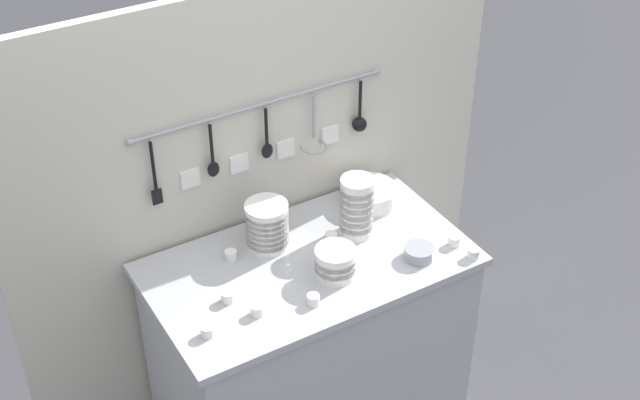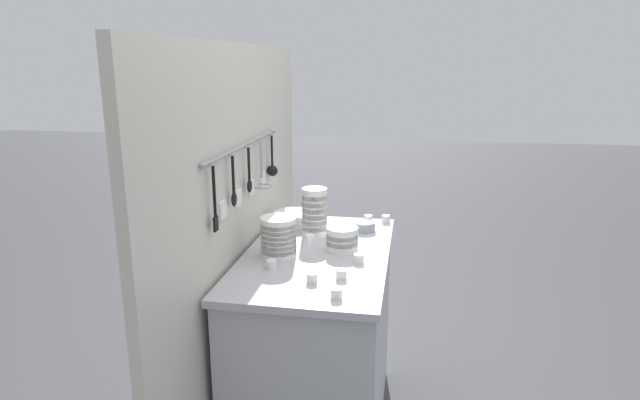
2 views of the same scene
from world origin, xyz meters
The scene contains 15 objects.
counter centered at (0.00, 0.00, 0.46)m, with size 1.12×0.63×0.92m.
back_wall centered at (0.00, 0.35, 0.91)m, with size 1.92×0.11×1.82m.
bowl_stack_nested_right centered at (0.23, 0.05, 1.04)m, with size 0.12×0.12×0.23m.
bowl_stack_back_corner centered at (-0.08, 0.16, 1.01)m, with size 0.15×0.15×0.18m.
bowl_stack_short_front centered at (0.04, -0.11, 0.97)m, with size 0.14×0.14×0.11m.
plate_stack centered at (0.37, 0.19, 0.95)m, with size 0.21×0.21×0.07m.
steel_mixing_bowl centered at (0.34, -0.18, 0.94)m, with size 0.11×0.11×0.04m.
cup_back_right centered at (-0.23, 0.15, 0.94)m, with size 0.04×0.04×0.04m.
cup_front_right centered at (-0.10, -0.19, 0.94)m, with size 0.04×0.04×0.04m.
cup_front_left centered at (-0.28, -0.15, 0.94)m, with size 0.04×0.04×0.04m.
cup_edge_near centered at (-0.46, -0.15, 0.94)m, with size 0.04×0.04×0.04m.
cup_edge_far centered at (0.49, -0.18, 0.94)m, with size 0.04×0.04×0.04m.
cup_beside_plates centered at (0.12, 0.06, 0.94)m, with size 0.04×0.04×0.04m.
cup_centre centered at (0.51, -0.27, 0.94)m, with size 0.04×0.04×0.04m.
cup_mid_row centered at (-0.33, -0.04, 0.94)m, with size 0.04×0.04×0.04m.
Camera 1 is at (-1.19, -2.07, 2.90)m, focal length 50.00 mm.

